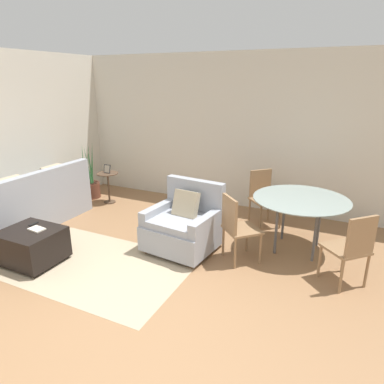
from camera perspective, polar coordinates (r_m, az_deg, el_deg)
name	(u,v)px	position (r m, az deg, el deg)	size (l,w,h in m)	color
ground_plane	(132,321)	(3.68, -10.02, -20.45)	(20.00, 20.00, 0.00)	#936B47
wall_back	(246,133)	(6.25, 9.06, 9.67)	(12.00, 0.06, 2.75)	beige
wall_left	(11,137)	(6.43, -27.96, 8.03)	(0.06, 12.00, 2.75)	beige
area_rug	(96,266)	(4.67, -15.68, -11.74)	(2.35, 1.54, 0.01)	tan
couch	(31,207)	(6.12, -25.30, -2.27)	(0.82, 2.04, 0.95)	#999EA8
armchair	(184,225)	(4.77, -1.37, -5.59)	(0.98, 0.92, 0.94)	#999EA8
ottoman	(32,245)	(4.94, -25.10, -8.00)	(0.72, 0.63, 0.45)	black
book_stack	(37,229)	(4.83, -24.47, -5.64)	(0.22, 0.16, 0.02)	beige
tv_remote_primary	(33,224)	(5.03, -24.92, -4.84)	(0.05, 0.14, 0.01)	black
potted_plant	(91,186)	(7.20, -16.54, 0.98)	(0.36, 0.36, 1.13)	brown
side_table	(108,182)	(6.74, -13.79, 1.63)	(0.40, 0.40, 0.59)	#4C3828
picture_frame	(107,169)	(6.68, -13.96, 3.76)	(0.14, 0.06, 0.16)	black
dining_table	(301,203)	(4.86, 17.65, -1.79)	(1.28, 1.28, 0.76)	#8C9E99
dining_chair_near_left	(236,225)	(4.43, 7.39, -5.40)	(0.59, 0.59, 0.90)	#93704C
dining_chair_near_right	(352,246)	(4.26, 25.12, -8.10)	(0.59, 0.59, 0.90)	#93704C
dining_chair_far_left	(263,194)	(5.66, 11.75, -0.33)	(0.59, 0.59, 0.90)	#93704C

